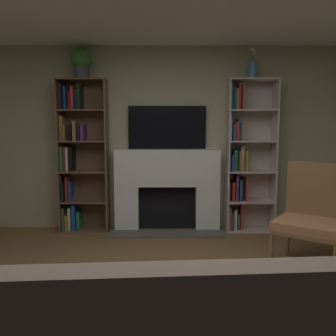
% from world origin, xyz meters
% --- Properties ---
extents(ground_plane, '(6.43, 6.43, 0.00)m').
position_xyz_m(ground_plane, '(0.00, 0.00, 0.00)').
color(ground_plane, brown).
extents(wall_back_accent, '(5.48, 0.06, 2.55)m').
position_xyz_m(wall_back_accent, '(0.00, 2.70, 1.27)').
color(wall_back_accent, tan).
rests_on(wall_back_accent, ground_plane).
extents(fireplace, '(1.55, 0.55, 1.13)m').
position_xyz_m(fireplace, '(0.00, 2.54, 0.61)').
color(fireplace, white).
rests_on(fireplace, ground_plane).
extents(tv, '(1.08, 0.06, 0.59)m').
position_xyz_m(tv, '(0.00, 2.64, 1.43)').
color(tv, black).
rests_on(tv, fireplace).
extents(bookshelf_left, '(0.66, 0.31, 2.08)m').
position_xyz_m(bookshelf_left, '(-1.23, 2.55, 1.05)').
color(bookshelf_left, brown).
rests_on(bookshelf_left, ground_plane).
extents(bookshelf_right, '(0.66, 0.34, 2.08)m').
position_xyz_m(bookshelf_right, '(1.06, 2.55, 1.00)').
color(bookshelf_right, beige).
rests_on(bookshelf_right, ground_plane).
extents(potted_plant, '(0.28, 0.28, 0.41)m').
position_xyz_m(potted_plant, '(-1.15, 2.52, 2.31)').
color(potted_plant, '#484855').
rests_on(potted_plant, bookshelf_left).
extents(vase_with_flowers, '(0.13, 0.13, 0.42)m').
position_xyz_m(vase_with_flowers, '(1.15, 2.52, 2.22)').
color(vase_with_flowers, teal).
rests_on(vase_with_flowers, bookshelf_right).
extents(armchair, '(0.87, 0.86, 1.07)m').
position_xyz_m(armchair, '(1.48, 1.18, 0.54)').
color(armchair, brown).
rests_on(armchair, ground_plane).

